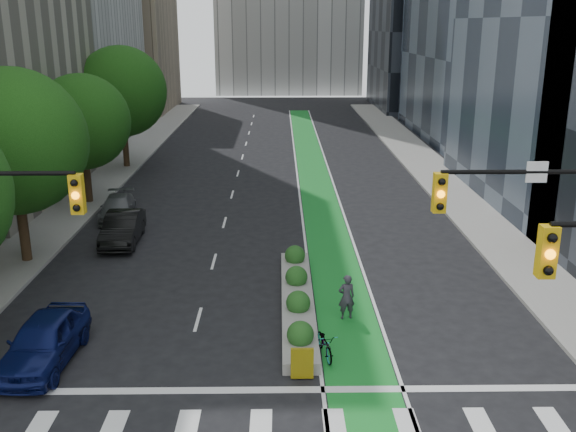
{
  "coord_description": "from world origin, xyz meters",
  "views": [
    {
      "loc": [
        0.54,
        -15.58,
        10.48
      ],
      "look_at": [
        0.87,
        9.24,
        3.0
      ],
      "focal_mm": 40.0,
      "sensor_mm": 36.0,
      "label": 1
    }
  ],
  "objects_px": {
    "median_planter": "(297,298)",
    "parked_car_left_far": "(118,208)",
    "bicycle": "(325,343)",
    "parked_car_left_near": "(44,341)",
    "parked_car_left_mid": "(123,228)",
    "cyclist": "(346,297)"
  },
  "relations": [
    {
      "from": "median_planter",
      "to": "parked_car_left_mid",
      "type": "height_order",
      "value": "parked_car_left_mid"
    },
    {
      "from": "median_planter",
      "to": "cyclist",
      "type": "xyz_separation_m",
      "value": [
        1.77,
        -1.02,
        0.49
      ]
    },
    {
      "from": "bicycle",
      "to": "parked_car_left_near",
      "type": "xyz_separation_m",
      "value": [
        -9.0,
        -0.33,
        0.34
      ]
    },
    {
      "from": "parked_car_left_near",
      "to": "parked_car_left_mid",
      "type": "relative_size",
      "value": 1.0
    },
    {
      "from": "median_planter",
      "to": "parked_car_left_near",
      "type": "relative_size",
      "value": 2.23
    },
    {
      "from": "bicycle",
      "to": "parked_car_left_mid",
      "type": "height_order",
      "value": "parked_car_left_mid"
    },
    {
      "from": "median_planter",
      "to": "parked_car_left_far",
      "type": "bearing_deg",
      "value": 129.34
    },
    {
      "from": "bicycle",
      "to": "cyclist",
      "type": "height_order",
      "value": "cyclist"
    },
    {
      "from": "parked_car_left_mid",
      "to": "parked_car_left_far",
      "type": "relative_size",
      "value": 1.06
    },
    {
      "from": "parked_car_left_near",
      "to": "parked_car_left_far",
      "type": "relative_size",
      "value": 1.07
    },
    {
      "from": "median_planter",
      "to": "parked_car_left_near",
      "type": "height_order",
      "value": "parked_car_left_near"
    },
    {
      "from": "parked_car_left_near",
      "to": "parked_car_left_far",
      "type": "distance_m",
      "value": 16.03
    },
    {
      "from": "median_planter",
      "to": "parked_car_left_far",
      "type": "relative_size",
      "value": 2.38
    },
    {
      "from": "bicycle",
      "to": "parked_car_left_far",
      "type": "distance_m",
      "value": 18.84
    },
    {
      "from": "median_planter",
      "to": "parked_car_left_mid",
      "type": "distance_m",
      "value": 11.44
    },
    {
      "from": "bicycle",
      "to": "parked_car_left_far",
      "type": "xyz_separation_m",
      "value": [
        -10.51,
        15.63,
        0.18
      ]
    },
    {
      "from": "bicycle",
      "to": "parked_car_left_mid",
      "type": "distance_m",
      "value": 14.75
    },
    {
      "from": "median_planter",
      "to": "bicycle",
      "type": "distance_m",
      "value": 3.88
    },
    {
      "from": "median_planter",
      "to": "parked_car_left_mid",
      "type": "xyz_separation_m",
      "value": [
        -8.45,
        7.69,
        0.38
      ]
    },
    {
      "from": "cyclist",
      "to": "parked_car_left_mid",
      "type": "bearing_deg",
      "value": -52.13
    },
    {
      "from": "parked_car_left_far",
      "to": "cyclist",
      "type": "bearing_deg",
      "value": -55.28
    },
    {
      "from": "parked_car_left_far",
      "to": "parked_car_left_mid",
      "type": "bearing_deg",
      "value": -80.2
    }
  ]
}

